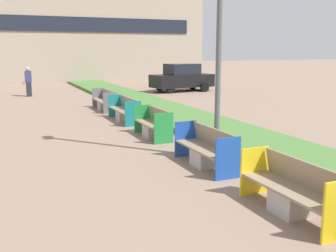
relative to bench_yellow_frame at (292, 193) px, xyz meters
The scene contains 9 objects.
planter_grass_strip 5.22m from the bench_yellow_frame, 64.29° to the left, with size 2.80×120.00×0.18m.
building_backdrop 33.56m from the bench_yellow_frame, 84.73° to the left, with size 20.98×8.99×8.81m.
bench_yellow_frame is the anchor object (origin of this frame).
bench_blue_frame 3.07m from the bench_yellow_frame, 90.00° to the left, with size 0.65×2.16×0.94m.
bench_green_frame 6.56m from the bench_yellow_frame, 90.03° to the left, with size 0.65×1.89×0.94m.
bench_teal_frame 9.73m from the bench_yellow_frame, 89.98° to the left, with size 0.65×2.38×0.94m.
bench_grey_frame 12.89m from the bench_yellow_frame, 90.00° to the left, with size 0.65×2.23×0.94m.
pedestrian_walking 20.31m from the bench_yellow_frame, 98.09° to the left, with size 0.53×0.24×1.76m.
parked_car_distant 20.37m from the bench_yellow_frame, 70.08° to the left, with size 4.37×2.22×1.86m.
Camera 1 is at (-3.54, 2.28, 2.79)m, focal length 42.00 mm.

